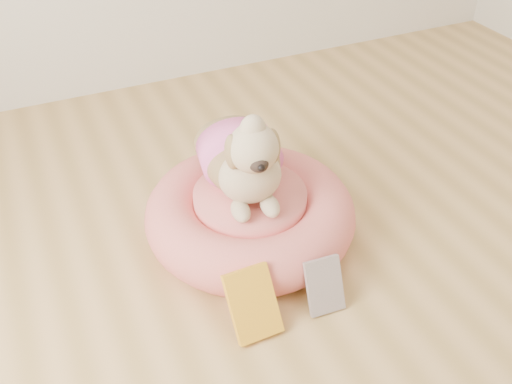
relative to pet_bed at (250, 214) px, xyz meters
name	(u,v)px	position (x,y,z in m)	size (l,w,h in m)	color
pet_bed	(250,214)	(0.00, 0.00, 0.00)	(0.74, 0.74, 0.19)	#D86754
dog	(243,142)	(-0.01, 0.04, 0.28)	(0.34, 0.49, 0.36)	brown
book_yellow	(253,303)	(-0.16, -0.38, 0.00)	(0.14, 0.03, 0.21)	#FFF51A
book_white	(324,286)	(0.07, -0.40, -0.01)	(0.11, 0.02, 0.18)	white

